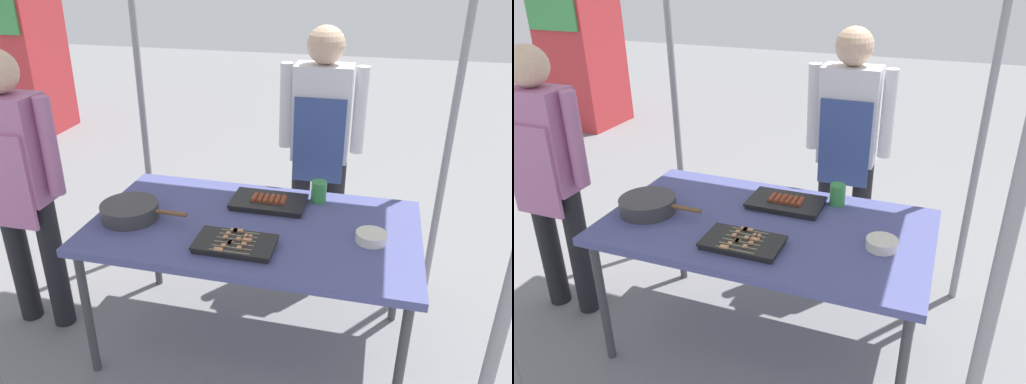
# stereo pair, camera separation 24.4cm
# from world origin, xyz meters

# --- Properties ---
(ground_plane) EXTENTS (18.00, 18.00, 0.00)m
(ground_plane) POSITION_xyz_m (0.00, 0.00, 0.00)
(ground_plane) COLOR slate
(stall_table) EXTENTS (1.60, 0.90, 0.75)m
(stall_table) POSITION_xyz_m (0.00, 0.00, 0.70)
(stall_table) COLOR #4C518C
(stall_table) RESTS_ON ground
(tray_grilled_sausages) EXTENTS (0.39, 0.24, 0.05)m
(tray_grilled_sausages) POSITION_xyz_m (0.03, 0.22, 0.77)
(tray_grilled_sausages) COLOR black
(tray_grilled_sausages) RESTS_ON stall_table
(tray_meat_skewers) EXTENTS (0.36, 0.21, 0.04)m
(tray_meat_skewers) POSITION_xyz_m (-0.03, -0.23, 0.77)
(tray_meat_skewers) COLOR black
(tray_meat_skewers) RESTS_ON stall_table
(cooking_wok) EXTENTS (0.45, 0.29, 0.08)m
(cooking_wok) POSITION_xyz_m (-0.61, -0.09, 0.79)
(cooking_wok) COLOR #38383A
(cooking_wok) RESTS_ON stall_table
(condiment_bowl) EXTENTS (0.14, 0.14, 0.05)m
(condiment_bowl) POSITION_xyz_m (0.57, -0.03, 0.77)
(condiment_bowl) COLOR silver
(condiment_bowl) RESTS_ON stall_table
(drink_cup_near_edge) EXTENTS (0.08, 0.08, 0.11)m
(drink_cup_near_edge) POSITION_xyz_m (0.28, 0.33, 0.81)
(drink_cup_near_edge) COLOR #3F994C
(drink_cup_near_edge) RESTS_ON stall_table
(vendor_woman) EXTENTS (0.52, 0.23, 1.60)m
(vendor_woman) POSITION_xyz_m (0.21, 0.82, 0.95)
(vendor_woman) COLOR black
(vendor_woman) RESTS_ON ground
(customer_nearby) EXTENTS (0.52, 0.23, 1.56)m
(customer_nearby) POSITION_xyz_m (-1.23, -0.10, 0.92)
(customer_nearby) COLOR black
(customer_nearby) RESTS_ON ground
(neighbor_stall_left) EXTENTS (0.73, 0.79, 1.71)m
(neighbor_stall_left) POSITION_xyz_m (-3.53, 3.00, 0.86)
(neighbor_stall_left) COLOR #C63338
(neighbor_stall_left) RESTS_ON ground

